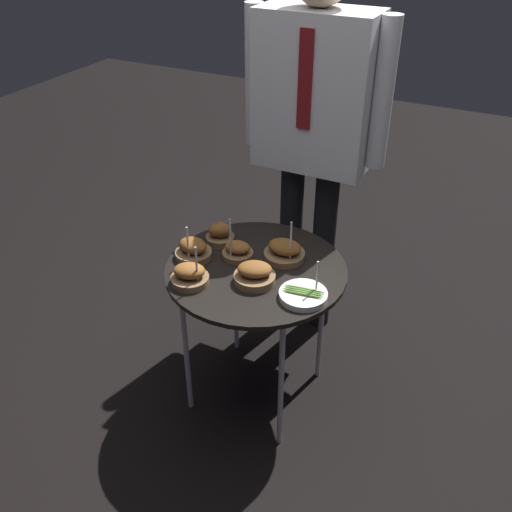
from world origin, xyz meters
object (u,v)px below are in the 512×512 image
(bowl_asparagus_back_left, at_px, (303,295))
(bowl_roast_center, at_px, (193,250))
(bowl_roast_far_rim, at_px, (255,274))
(bowl_roast_mid_left, at_px, (220,235))
(bowl_roast_back_right, at_px, (285,251))
(serving_cart, at_px, (256,277))
(bowl_roast_near_rim, at_px, (238,251))
(waiter_figure, at_px, (314,111))
(bowl_roast_front_right, at_px, (190,275))

(bowl_asparagus_back_left, height_order, bowl_roast_center, bowl_roast_center)
(bowl_roast_far_rim, bearing_deg, bowl_roast_mid_left, 143.65)
(bowl_roast_back_right, distance_m, bowl_roast_mid_left, 0.27)
(bowl_asparagus_back_left, bearing_deg, serving_cart, 157.94)
(bowl_roast_near_rim, height_order, waiter_figure, waiter_figure)
(bowl_asparagus_back_left, height_order, waiter_figure, waiter_figure)
(serving_cart, xyz_separation_m, bowl_asparagus_back_left, (0.22, -0.09, 0.06))
(bowl_roast_center, distance_m, waiter_figure, 0.73)
(bowl_roast_far_rim, bearing_deg, bowl_roast_near_rim, 138.36)
(bowl_roast_front_right, bearing_deg, bowl_roast_mid_left, 97.78)
(bowl_roast_back_right, bearing_deg, bowl_asparagus_back_left, -50.96)
(serving_cart, height_order, bowl_roast_far_rim, bowl_roast_far_rim)
(serving_cart, xyz_separation_m, bowl_roast_center, (-0.24, -0.04, 0.08))
(bowl_roast_center, height_order, waiter_figure, waiter_figure)
(bowl_roast_mid_left, xyz_separation_m, bowl_roast_near_rim, (0.11, -0.06, -0.01))
(bowl_roast_front_right, bearing_deg, bowl_asparagus_back_left, 14.04)
(bowl_roast_back_right, bearing_deg, bowl_roast_front_right, -128.60)
(bowl_roast_near_rim, distance_m, bowl_roast_center, 0.16)
(bowl_roast_mid_left, bearing_deg, waiter_figure, 67.23)
(bowl_roast_back_right, xyz_separation_m, bowl_roast_mid_left, (-0.27, -0.01, 0.00))
(bowl_roast_mid_left, bearing_deg, bowl_roast_far_rim, -36.35)
(bowl_asparagus_back_left, xyz_separation_m, waiter_figure, (-0.23, 0.63, 0.40))
(bowl_roast_far_rim, distance_m, bowl_roast_back_right, 0.18)
(bowl_roast_mid_left, distance_m, bowl_roast_center, 0.14)
(bowl_roast_near_rim, height_order, bowl_roast_center, bowl_roast_near_rim)
(serving_cart, distance_m, bowl_roast_far_rim, 0.12)
(bowl_roast_front_right, distance_m, bowl_roast_mid_left, 0.28)
(serving_cart, bearing_deg, bowl_roast_center, -169.56)
(serving_cart, bearing_deg, waiter_figure, 91.40)
(bowl_roast_back_right, height_order, bowl_asparagus_back_left, bowl_roast_back_right)
(bowl_roast_front_right, bearing_deg, bowl_roast_far_rim, 27.98)
(serving_cart, height_order, waiter_figure, waiter_figure)
(bowl_roast_center, bearing_deg, waiter_figure, 69.02)
(bowl_asparagus_back_left, bearing_deg, bowl_roast_near_rim, 158.71)
(bowl_roast_near_rim, bearing_deg, bowl_roast_far_rim, -41.64)
(serving_cart, relative_size, waiter_figure, 0.40)
(serving_cart, distance_m, waiter_figure, 0.70)
(bowl_roast_back_right, relative_size, bowl_roast_near_rim, 1.00)
(bowl_roast_mid_left, bearing_deg, bowl_roast_front_right, -82.22)
(waiter_figure, bearing_deg, bowl_roast_far_rim, -85.55)
(bowl_roast_center, relative_size, waiter_figure, 0.09)
(serving_cart, xyz_separation_m, bowl_roast_mid_left, (-0.20, 0.09, 0.08))
(serving_cart, bearing_deg, bowl_roast_back_right, 56.64)
(serving_cart, bearing_deg, bowl_roast_front_right, -131.17)
(bowl_roast_far_rim, relative_size, bowl_roast_back_right, 0.83)
(serving_cart, distance_m, bowl_roast_back_right, 0.14)
(bowl_roast_back_right, relative_size, bowl_roast_mid_left, 1.55)
(bowl_asparagus_back_left, height_order, bowl_roast_near_rim, bowl_roast_near_rim)
(bowl_asparagus_back_left, xyz_separation_m, bowl_roast_center, (-0.46, 0.05, 0.02))
(bowl_roast_back_right, relative_size, waiter_figure, 0.11)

